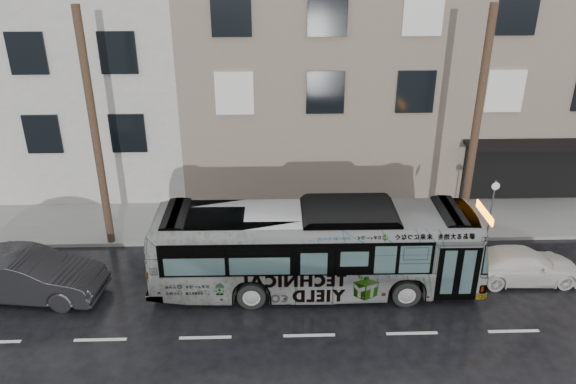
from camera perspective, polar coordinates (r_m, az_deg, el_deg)
name	(u,v)px	position (r m, az deg, el deg)	size (l,w,h in m)	color
ground	(304,289)	(19.88, 1.68, -9.79)	(120.00, 120.00, 0.00)	black
sidewalk	(298,221)	(24.03, 1.00, -2.95)	(90.00, 3.60, 0.15)	gray
building_taupe	(388,55)	(30.19, 10.14, 13.50)	(20.00, 12.00, 11.00)	#7C6C5F
utility_pole_front	(476,130)	(22.05, 18.53, 6.03)	(0.30, 0.30, 9.00)	#4D3726
utility_pole_rear	(95,134)	(21.67, -19.01, 5.64)	(0.30, 0.30, 9.00)	#4D3726
sign_post	(491,209)	(23.65, 19.95, -1.59)	(0.06, 0.06, 2.40)	slate
bus	(315,249)	(19.15, 2.80, -5.76)	(2.61, 11.17, 3.11)	#B2B2B2
white_sedan	(522,265)	(21.71, 22.68, -6.84)	(1.66, 4.09, 1.19)	silver
dark_sedan	(28,276)	(20.97, -24.88, -7.71)	(1.74, 4.99, 1.64)	black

